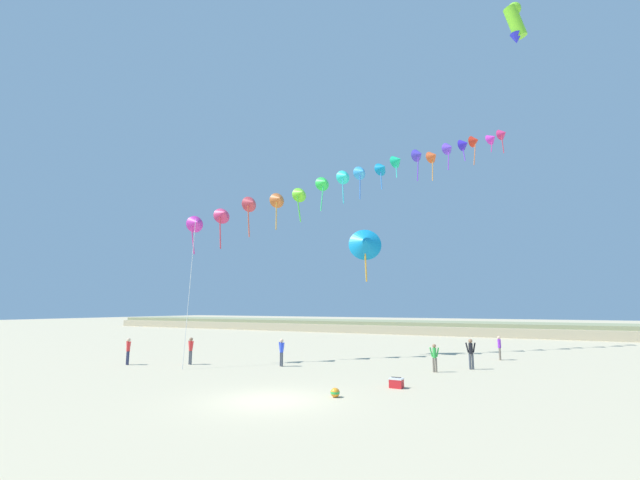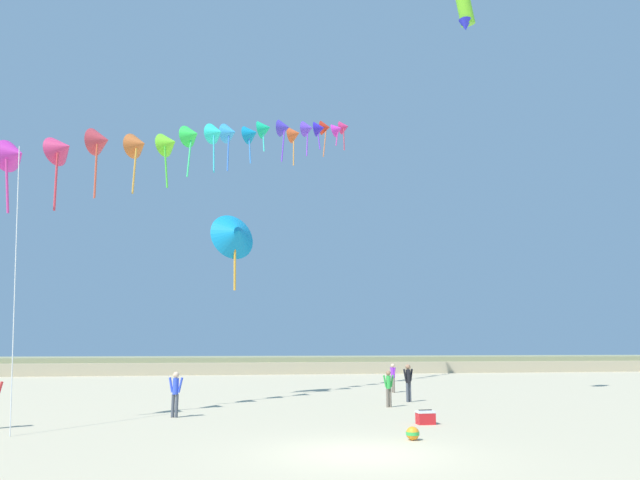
# 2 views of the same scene
# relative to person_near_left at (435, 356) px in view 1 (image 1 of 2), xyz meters

# --- Properties ---
(ground_plane) EXTENTS (240.00, 240.00, 0.00)m
(ground_plane) POSITION_rel_person_near_left_xyz_m (-3.78, -10.03, -0.86)
(ground_plane) COLOR #C1B28E
(dune_ridge) EXTENTS (120.00, 10.74, 1.52)m
(dune_ridge) POSITION_rel_person_near_left_xyz_m (-3.78, 34.44, -0.11)
(dune_ridge) COLOR tan
(dune_ridge) RESTS_ON ground
(person_near_left) EXTENTS (0.52, 0.21, 1.49)m
(person_near_left) POSITION_rel_person_near_left_xyz_m (0.00, 0.00, 0.00)
(person_near_left) COLOR #726656
(person_near_left) RESTS_ON ground
(person_near_right) EXTENTS (0.21, 0.55, 1.56)m
(person_near_right) POSITION_rel_person_near_left_xyz_m (2.52, 7.42, 0.04)
(person_near_right) COLOR #726656
(person_near_right) RESTS_ON ground
(person_mid_center) EXTENTS (0.54, 0.28, 1.59)m
(person_mid_center) POSITION_rel_person_near_left_xyz_m (-8.58, -2.03, 0.06)
(person_mid_center) COLOR #474C56
(person_mid_center) RESTS_ON ground
(person_far_left) EXTENTS (0.56, 0.22, 1.60)m
(person_far_left) POSITION_rel_person_near_left_xyz_m (-17.19, -5.94, 0.06)
(person_far_left) COLOR #282D4C
(person_far_left) RESTS_ON ground
(person_far_right) EXTENTS (0.57, 0.22, 1.62)m
(person_far_right) POSITION_rel_person_near_left_xyz_m (-13.94, -4.01, 0.07)
(person_far_right) COLOR #474C56
(person_far_right) RESTS_ON ground
(person_far_center) EXTENTS (0.57, 0.32, 1.68)m
(person_far_center) POSITION_rel_person_near_left_xyz_m (1.57, 2.04, 0.11)
(person_far_center) COLOR #474C56
(person_far_center) RESTS_ON ground
(kite_banner_string) EXTENTS (18.05, 26.38, 21.02)m
(kite_banner_string) POSITION_rel_person_near_left_xyz_m (-5.59, 7.90, 13.82)
(kite_banner_string) COLOR #CC2FA7
(large_kite_low_lead) EXTENTS (1.49, 1.34, 2.59)m
(large_kite_low_lead) POSITION_rel_person_near_left_xyz_m (5.12, 1.70, 19.30)
(large_kite_low_lead) COLOR #7BDF29
(large_kite_mid_trail) EXTENTS (2.89, 2.39, 4.29)m
(large_kite_mid_trail) POSITION_rel_person_near_left_xyz_m (-6.36, 5.97, 7.45)
(large_kite_mid_trail) COLOR #128ECD
(beach_cooler) EXTENTS (0.58, 0.41, 0.46)m
(beach_cooler) POSITION_rel_person_near_left_xyz_m (-0.39, -5.34, -0.65)
(beach_cooler) COLOR red
(beach_cooler) RESTS_ON ground
(beach_ball) EXTENTS (0.36, 0.36, 0.36)m
(beach_ball) POSITION_rel_person_near_left_xyz_m (-1.89, -8.35, -0.68)
(beach_ball) COLOR orange
(beach_ball) RESTS_ON ground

